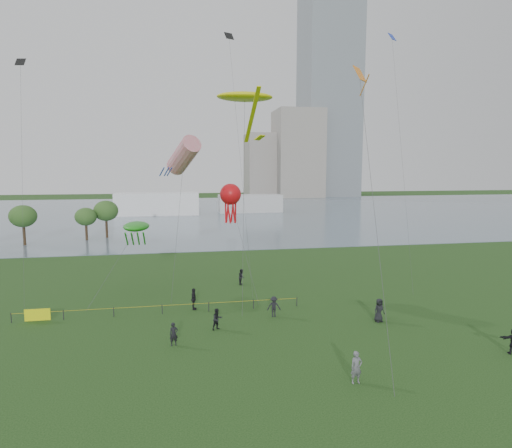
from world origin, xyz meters
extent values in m
plane|color=#163310|center=(0.00, 0.00, 0.00)|extent=(400.00, 400.00, 0.00)
cube|color=slate|center=(0.00, 100.00, 0.02)|extent=(400.00, 120.00, 0.08)
cube|color=slate|center=(62.00, 168.00, 60.00)|extent=(24.00, 24.00, 120.00)
cube|color=gray|center=(46.00, 162.00, 19.00)|extent=(20.00, 20.00, 38.00)
cube|color=gray|center=(32.00, 168.00, 14.00)|extent=(16.00, 18.00, 28.00)
cube|color=white|center=(-12.00, 95.00, 3.00)|extent=(22.00, 8.00, 6.00)
cube|color=silver|center=(14.00, 98.00, 2.50)|extent=(18.00, 7.00, 5.00)
cylinder|color=#322417|center=(-19.14, 56.35, 1.52)|extent=(0.44, 0.44, 3.05)
ellipsoid|color=#396327|center=(-19.14, 56.35, 4.95)|extent=(4.34, 4.34, 3.66)
cylinder|color=#322417|center=(-31.11, 50.66, 1.49)|extent=(0.44, 0.44, 2.97)
ellipsoid|color=#396327|center=(-31.11, 50.66, 4.82)|extent=(4.23, 4.23, 3.57)
cylinder|color=#322417|center=(-22.18, 54.10, 1.29)|extent=(0.44, 0.44, 2.58)
ellipsoid|color=#396327|center=(-22.18, 54.10, 4.18)|extent=(3.67, 3.67, 3.09)
cylinder|color=black|center=(-19.74, 12.69, 0.42)|extent=(0.07, 0.07, 0.85)
cylinder|color=black|center=(-15.74, 12.69, 0.42)|extent=(0.07, 0.07, 0.85)
cylinder|color=black|center=(-11.74, 12.69, 0.42)|extent=(0.07, 0.07, 0.85)
cylinder|color=black|center=(-7.74, 12.69, 0.42)|extent=(0.07, 0.07, 0.85)
cylinder|color=black|center=(-3.74, 12.69, 0.42)|extent=(0.07, 0.07, 0.85)
cylinder|color=black|center=(0.26, 12.69, 0.42)|extent=(0.07, 0.07, 0.85)
cylinder|color=black|center=(4.26, 12.69, 0.42)|extent=(0.07, 0.07, 0.85)
cylinder|color=gold|center=(-7.74, 12.69, 0.75)|extent=(24.00, 0.03, 0.03)
cube|color=#ECF20C|center=(-17.74, 12.69, 0.55)|extent=(2.00, 0.04, 1.00)
imported|color=slate|center=(3.87, -1.54, 0.96)|extent=(0.72, 0.49, 1.92)
imported|color=black|center=(-3.38, 8.25, 0.84)|extent=(1.02, 0.93, 1.69)
imported|color=black|center=(1.59, 10.34, 0.88)|extent=(1.22, 0.81, 1.76)
imported|color=black|center=(-5.01, 13.39, 0.97)|extent=(0.56, 1.17, 1.93)
imported|color=black|center=(9.81, 7.68, 0.97)|extent=(1.06, 0.81, 1.94)
imported|color=black|center=(-6.67, 5.80, 0.83)|extent=(0.68, 0.52, 1.66)
imported|color=black|center=(0.37, 20.87, 0.85)|extent=(0.85, 0.97, 1.71)
cylinder|color=#3F3F42|center=(-0.27, 14.98, 9.73)|extent=(1.55, 8.11, 19.46)
ellipsoid|color=yellow|center=(0.50, 19.03, 19.45)|extent=(5.58, 3.49, 0.87)
cube|color=yellow|center=(0.50, 14.83, 17.05)|extent=(0.36, 6.98, 4.09)
cube|color=yellow|center=(0.50, 11.03, 14.95)|extent=(0.95, 0.95, 0.42)
cylinder|color=#3F3F42|center=(-6.30, 17.88, 6.87)|extent=(1.53, 4.58, 13.76)
cylinder|color=red|center=(-5.55, 20.15, 13.75)|extent=(3.83, 5.24, 3.94)
cylinder|color=#1A3BB8|center=(-6.95, 18.95, 12.15)|extent=(0.60, 1.13, 0.88)
cylinder|color=#1A3BB8|center=(-7.23, 19.33, 12.15)|extent=(0.60, 1.13, 0.88)
cylinder|color=#1A3BB8|center=(-7.67, 19.18, 12.15)|extent=(0.60, 1.13, 0.88)
cylinder|color=#1A3BB8|center=(-7.67, 18.71, 12.15)|extent=(0.60, 1.13, 0.88)
cylinder|color=#1A3BB8|center=(-7.23, 18.57, 12.15)|extent=(0.60, 1.13, 0.88)
cylinder|color=#3F3F42|center=(-12.36, 17.22, 3.37)|extent=(4.04, 5.49, 6.76)
ellipsoid|color=#1E8918|center=(-10.35, 19.96, 6.74)|extent=(2.53, 4.55, 0.88)
cylinder|color=#1E8918|center=(-11.15, 18.36, 5.74)|extent=(0.16, 1.79, 1.54)
cylinder|color=#1E8918|center=(-10.60, 18.36, 5.74)|extent=(0.16, 1.79, 1.54)
cylinder|color=#1E8918|center=(-10.05, 18.36, 5.74)|extent=(0.16, 1.79, 1.54)
cylinder|color=#1E8918|center=(-9.50, 18.36, 5.74)|extent=(0.16, 1.79, 1.54)
cylinder|color=#3F3F42|center=(-0.03, 16.33, 4.95)|extent=(1.94, 5.44, 9.91)
sphere|color=red|center=(-0.99, 19.04, 9.89)|extent=(2.14, 2.14, 2.14)
cylinder|color=red|center=(-0.49, 19.04, 8.29)|extent=(0.18, 0.54, 2.60)
cylinder|color=red|center=(-0.74, 19.47, 8.29)|extent=(0.49, 0.36, 2.61)
cylinder|color=red|center=(-1.24, 19.47, 8.29)|extent=(0.49, 0.36, 2.61)
cylinder|color=red|center=(-1.49, 19.04, 8.29)|extent=(0.18, 0.54, 2.60)
cylinder|color=red|center=(-1.24, 18.61, 8.29)|extent=(0.49, 0.36, 2.61)
cylinder|color=red|center=(-0.74, 18.61, 8.29)|extent=(0.49, 0.36, 2.61)
cylinder|color=#3F3F42|center=(6.57, 2.46, 9.82)|extent=(2.47, 11.67, 19.65)
cube|color=orange|center=(7.79, 8.29, 19.64)|extent=(1.41, 1.41, 1.15)
cylinder|color=orange|center=(7.79, 7.39, 18.64)|extent=(0.08, 1.58, 1.35)
cube|color=black|center=(-20.96, 22.75, 22.73)|extent=(1.04, 1.00, 0.76)
cube|color=#1933B2|center=(15.85, 19.08, 25.88)|extent=(0.93, 0.60, 0.76)
cube|color=black|center=(-0.69, 21.76, 25.90)|extent=(1.05, 0.96, 0.76)
camera|label=1|loc=(-6.04, -23.71, 12.42)|focal=30.00mm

